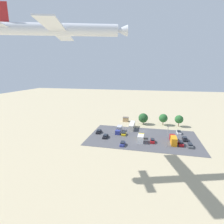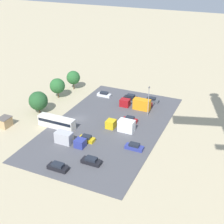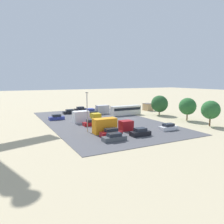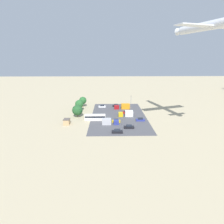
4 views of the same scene
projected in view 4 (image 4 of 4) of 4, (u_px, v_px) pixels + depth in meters
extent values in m
plane|color=tan|center=(101.00, 116.00, 94.67)|extent=(400.00, 400.00, 0.00)
cube|color=#4C4C51|center=(118.00, 116.00, 94.83)|extent=(50.34, 29.03, 0.08)
cube|color=tan|center=(67.00, 122.00, 82.74)|extent=(3.29, 2.66, 2.58)
cube|color=#59514C|center=(67.00, 119.00, 82.33)|extent=(3.53, 2.90, 0.12)
cube|color=silver|center=(95.00, 117.00, 87.96)|extent=(2.43, 10.44, 3.02)
cube|color=black|center=(95.00, 116.00, 87.80)|extent=(2.47, 10.03, 0.84)
cube|color=silver|center=(102.00, 107.00, 110.92)|extent=(1.83, 4.51, 0.87)
cube|color=#1E232D|center=(102.00, 105.00, 110.69)|extent=(1.53, 2.52, 0.64)
cube|color=black|center=(129.00, 127.00, 78.43)|extent=(1.92, 4.54, 0.87)
cube|color=#1E232D|center=(129.00, 126.00, 78.20)|extent=(1.61, 2.54, 0.64)
cube|color=gold|center=(116.00, 121.00, 85.81)|extent=(1.95, 4.07, 0.86)
cube|color=#1E232D|center=(116.00, 120.00, 85.59)|extent=(1.64, 2.28, 0.63)
cube|color=navy|center=(140.00, 120.00, 87.35)|extent=(1.79, 4.40, 0.91)
cube|color=#1E232D|center=(140.00, 119.00, 87.11)|extent=(1.50, 2.47, 0.66)
cube|color=#4C5156|center=(126.00, 105.00, 113.31)|extent=(1.88, 4.67, 0.87)
cube|color=#1E232D|center=(126.00, 104.00, 113.08)|extent=(1.58, 2.61, 0.64)
cube|color=maroon|center=(125.00, 107.00, 110.06)|extent=(1.76, 4.57, 0.95)
cube|color=#1E232D|center=(125.00, 106.00, 109.81)|extent=(1.48, 2.56, 0.70)
cube|color=maroon|center=(126.00, 113.00, 98.93)|extent=(1.81, 4.11, 0.92)
cube|color=#1E232D|center=(126.00, 111.00, 98.68)|extent=(1.52, 2.30, 0.67)
cube|color=black|center=(116.00, 106.00, 112.35)|extent=(1.94, 4.31, 0.94)
cube|color=#1E232D|center=(116.00, 105.00, 112.11)|extent=(1.63, 2.41, 0.69)
cube|color=black|center=(117.00, 132.00, 73.63)|extent=(1.88, 4.65, 0.91)
cube|color=#1E232D|center=(117.00, 130.00, 73.39)|extent=(1.58, 2.60, 0.66)
cube|color=gold|center=(121.00, 114.00, 93.80)|extent=(2.55, 2.36, 2.19)
cube|color=white|center=(129.00, 113.00, 93.74)|extent=(2.55, 4.20, 3.13)
cube|color=maroon|center=(117.00, 107.00, 106.96)|extent=(2.30, 2.87, 2.29)
cube|color=orange|center=(125.00, 106.00, 106.91)|extent=(2.30, 5.09, 3.27)
cube|color=navy|center=(116.00, 122.00, 82.78)|extent=(2.39, 2.40, 2.03)
cube|color=#B2B2B7|center=(107.00, 121.00, 82.57)|extent=(2.39, 4.27, 2.90)
cylinder|color=brown|center=(83.00, 105.00, 111.86)|extent=(0.36, 0.36, 2.47)
sphere|color=#28602D|center=(83.00, 100.00, 110.96)|extent=(4.62, 4.62, 4.62)
cylinder|color=brown|center=(80.00, 109.00, 103.85)|extent=(0.36, 0.36, 2.30)
sphere|color=#28602D|center=(79.00, 104.00, 102.94)|extent=(4.87, 4.87, 4.87)
cylinder|color=brown|center=(78.00, 115.00, 93.18)|extent=(0.36, 0.36, 1.70)
sphere|color=#235128|center=(77.00, 110.00, 92.30)|extent=(5.53, 5.53, 5.53)
cylinder|color=gray|center=(131.00, 103.00, 103.33)|extent=(0.20, 0.20, 8.56)
cube|color=#4C4C51|center=(131.00, 96.00, 101.98)|extent=(0.90, 0.28, 0.20)
cylinder|color=silver|center=(213.00, 25.00, 61.38)|extent=(31.62, 12.71, 3.21)
cone|color=silver|center=(180.00, 31.00, 76.77)|extent=(4.29, 3.97, 3.05)
cube|color=silver|center=(212.00, 26.00, 61.53)|extent=(12.97, 28.94, 0.36)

